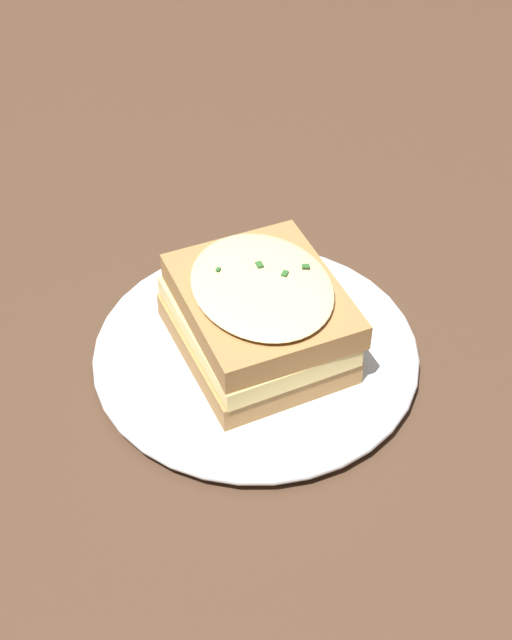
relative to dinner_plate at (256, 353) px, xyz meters
name	(u,v)px	position (x,y,z in m)	size (l,w,h in m)	color
ground_plane	(259,345)	(-0.02, -0.01, -0.01)	(2.40, 2.40, 0.00)	#473021
dinner_plate	(256,353)	(0.00, 0.00, 0.00)	(0.24, 0.24, 0.01)	white
sandwich	(258,316)	(0.00, 0.00, 0.04)	(0.16, 0.17, 0.07)	#A37542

